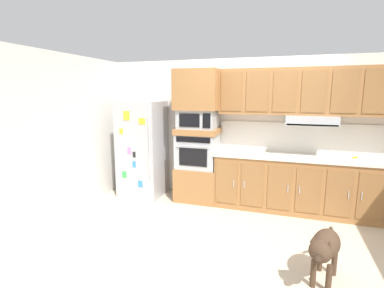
# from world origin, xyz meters

# --- Properties ---
(ground_plane) EXTENTS (9.60, 9.60, 0.00)m
(ground_plane) POSITION_xyz_m (0.00, 0.00, 0.00)
(ground_plane) COLOR beige
(back_kitchen_wall) EXTENTS (6.20, 0.12, 2.50)m
(back_kitchen_wall) POSITION_xyz_m (0.00, 1.11, 1.25)
(back_kitchen_wall) COLOR silver
(back_kitchen_wall) RESTS_ON ground
(side_panel_left) EXTENTS (0.12, 7.10, 2.50)m
(side_panel_left) POSITION_xyz_m (-2.80, 0.00, 1.25)
(side_panel_left) COLOR silver
(side_panel_left) RESTS_ON ground
(refrigerator) EXTENTS (0.76, 0.73, 1.76)m
(refrigerator) POSITION_xyz_m (-2.05, 0.68, 0.88)
(refrigerator) COLOR #ADADB2
(refrigerator) RESTS_ON ground
(oven_base_cabinet) EXTENTS (0.74, 0.62, 0.60)m
(oven_base_cabinet) POSITION_xyz_m (-0.99, 0.75, 0.30)
(oven_base_cabinet) COLOR #996638
(oven_base_cabinet) RESTS_ON ground
(built_in_oven) EXTENTS (0.70, 0.62, 0.60)m
(built_in_oven) POSITION_xyz_m (-0.99, 0.75, 0.90)
(built_in_oven) COLOR #A8AAAF
(built_in_oven) RESTS_ON oven_base_cabinet
(appliance_mid_shelf) EXTENTS (0.74, 0.62, 0.10)m
(appliance_mid_shelf) POSITION_xyz_m (-0.99, 0.75, 1.25)
(appliance_mid_shelf) COLOR #996638
(appliance_mid_shelf) RESTS_ON built_in_oven
(microwave) EXTENTS (0.64, 0.54, 0.32)m
(microwave) POSITION_xyz_m (-0.99, 0.75, 1.46)
(microwave) COLOR #A8AAAF
(microwave) RESTS_ON appliance_mid_shelf
(appliance_upper_cabinet) EXTENTS (0.74, 0.62, 0.68)m
(appliance_upper_cabinet) POSITION_xyz_m (-0.99, 0.75, 1.96)
(appliance_upper_cabinet) COLOR #996638
(appliance_upper_cabinet) RESTS_ON microwave
(lower_cabinet_run) EXTENTS (2.93, 0.63, 0.88)m
(lower_cabinet_run) POSITION_xyz_m (0.84, 0.75, 0.44)
(lower_cabinet_run) COLOR #996638
(lower_cabinet_run) RESTS_ON ground
(countertop_slab) EXTENTS (2.97, 0.64, 0.04)m
(countertop_slab) POSITION_xyz_m (0.84, 0.75, 0.90)
(countertop_slab) COLOR silver
(countertop_slab) RESTS_ON lower_cabinet_run
(backsplash_panel) EXTENTS (2.97, 0.02, 0.50)m
(backsplash_panel) POSITION_xyz_m (0.84, 1.04, 1.17)
(backsplash_panel) COLOR silver
(backsplash_panel) RESTS_ON countertop_slab
(upper_cabinet_with_hood) EXTENTS (2.93, 0.48, 0.88)m
(upper_cabinet_with_hood) POSITION_xyz_m (0.84, 0.87, 1.90)
(upper_cabinet_with_hood) COLOR #996638
(upper_cabinet_with_hood) RESTS_ON backsplash_panel
(screwdriver) EXTENTS (0.17, 0.17, 0.03)m
(screwdriver) POSITION_xyz_m (1.51, 0.82, 0.93)
(screwdriver) COLOR yellow
(screwdriver) RESTS_ON countertop_slab
(dog) EXTENTS (0.38, 0.84, 0.60)m
(dog) POSITION_xyz_m (0.90, -1.14, 0.41)
(dog) COLOR #473323
(dog) RESTS_ON ground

